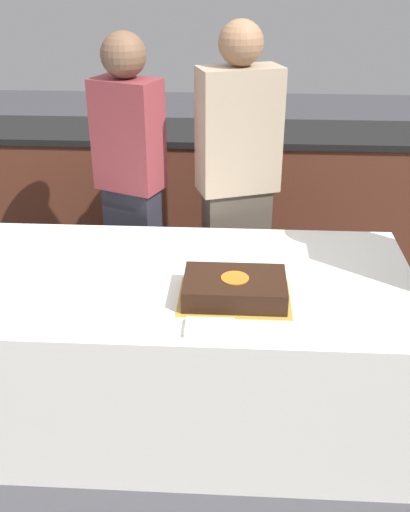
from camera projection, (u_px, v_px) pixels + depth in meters
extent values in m
plane|color=#424247|center=(179.00, 408.00, 2.85)|extent=(14.00, 14.00, 0.00)
cube|color=#5B2D1E|center=(200.00, 199.00, 4.05)|extent=(4.40, 0.55, 0.88)
cube|color=black|center=(199.00, 133.00, 3.83)|extent=(4.40, 0.58, 0.04)
cube|color=white|center=(177.00, 346.00, 2.69)|extent=(2.02, 0.99, 0.72)
cube|color=gold|center=(234.00, 298.00, 2.36)|extent=(0.44, 0.30, 0.00)
cube|color=black|center=(235.00, 288.00, 2.34)|extent=(0.40, 0.26, 0.09)
cylinder|color=orange|center=(235.00, 278.00, 2.32)|extent=(0.11, 0.11, 0.00)
cylinder|color=white|center=(12.00, 266.00, 2.54)|extent=(0.24, 0.24, 0.06)
cylinder|color=white|center=(234.00, 264.00, 2.61)|extent=(0.19, 0.19, 0.00)
cube|color=white|center=(210.00, 328.00, 2.16)|extent=(0.18, 0.11, 0.02)
cube|color=#4C4238|center=(235.00, 261.00, 3.28)|extent=(0.37, 0.26, 0.84)
cube|color=tan|center=(239.00, 131.00, 2.95)|extent=(0.44, 0.32, 0.61)
sphere|color=#936B4C|center=(241.00, 43.00, 2.76)|extent=(0.21, 0.21, 0.21)
cube|color=#282833|center=(136.00, 259.00, 3.31)|extent=(0.32, 0.25, 0.84)
cube|color=brown|center=(128.00, 135.00, 2.99)|extent=(0.38, 0.31, 0.55)
sphere|color=brown|center=(123.00, 55.00, 2.81)|extent=(0.22, 0.22, 0.22)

